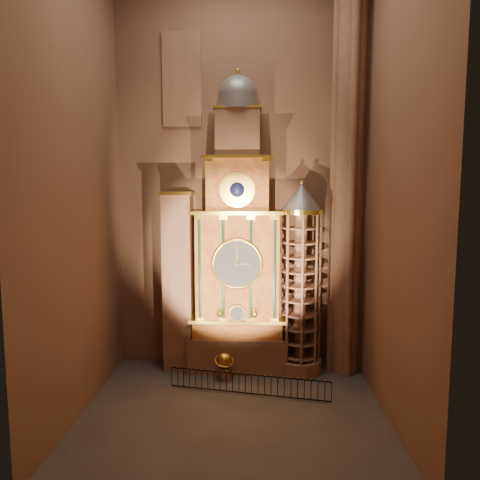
{
  "coord_description": "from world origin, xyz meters",
  "views": [
    {
      "loc": [
        0.97,
        -18.87,
        10.08
      ],
      "look_at": [
        0.19,
        3.0,
        7.71
      ],
      "focal_mm": 32.0,
      "sensor_mm": 36.0,
      "label": 1
    }
  ],
  "objects_px": {
    "astronomical_clock": "(238,254)",
    "portrait_tower": "(178,281)",
    "celestial_globe": "(224,364)",
    "stair_turret": "(300,280)",
    "iron_railing": "(248,384)"
  },
  "relations": [
    {
      "from": "portrait_tower",
      "to": "celestial_globe",
      "type": "distance_m",
      "value": 5.28
    },
    {
      "from": "celestial_globe",
      "to": "portrait_tower",
      "type": "bearing_deg",
      "value": 150.43
    },
    {
      "from": "celestial_globe",
      "to": "iron_railing",
      "type": "height_order",
      "value": "celestial_globe"
    },
    {
      "from": "astronomical_clock",
      "to": "portrait_tower",
      "type": "xyz_separation_m",
      "value": [
        -3.4,
        0.02,
        -1.53
      ]
    },
    {
      "from": "celestial_globe",
      "to": "stair_turret",
      "type": "bearing_deg",
      "value": 16.82
    },
    {
      "from": "iron_railing",
      "to": "celestial_globe",
      "type": "bearing_deg",
      "value": 127.45
    },
    {
      "from": "stair_turret",
      "to": "celestial_globe",
      "type": "bearing_deg",
      "value": -163.18
    },
    {
      "from": "astronomical_clock",
      "to": "iron_railing",
      "type": "bearing_deg",
      "value": -78.53
    },
    {
      "from": "portrait_tower",
      "to": "iron_railing",
      "type": "xyz_separation_m",
      "value": [
        4.07,
        -3.3,
        -4.58
      ]
    },
    {
      "from": "portrait_tower",
      "to": "iron_railing",
      "type": "distance_m",
      "value": 6.96
    },
    {
      "from": "portrait_tower",
      "to": "iron_railing",
      "type": "height_order",
      "value": "portrait_tower"
    },
    {
      "from": "astronomical_clock",
      "to": "portrait_tower",
      "type": "bearing_deg",
      "value": 179.71
    },
    {
      "from": "portrait_tower",
      "to": "stair_turret",
      "type": "distance_m",
      "value": 6.91
    },
    {
      "from": "portrait_tower",
      "to": "celestial_globe",
      "type": "bearing_deg",
      "value": -29.57
    },
    {
      "from": "astronomical_clock",
      "to": "iron_railing",
      "type": "relative_size",
      "value": 2.07
    }
  ]
}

